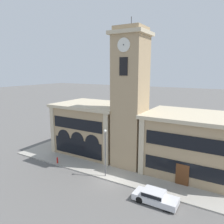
{
  "coord_description": "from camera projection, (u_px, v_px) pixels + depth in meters",
  "views": [
    {
      "loc": [
        12.66,
        -20.75,
        13.23
      ],
      "look_at": [
        -1.66,
        3.45,
        7.81
      ],
      "focal_mm": 35.0,
      "sensor_mm": 36.0,
      "label": 1
    }
  ],
  "objects": [
    {
      "name": "town_hall_left_wing",
      "position": [
        93.0,
        127.0,
        35.8
      ],
      "size": [
        11.47,
        8.91,
        7.95
      ],
      "color": "tan",
      "rests_on": "ground_plane"
    },
    {
      "name": "street_lamp",
      "position": [
        105.0,
        146.0,
        26.67
      ],
      "size": [
        0.36,
        0.36,
        6.02
      ],
      "color": "#4C4C51",
      "rests_on": "sidewalk_kerb"
    },
    {
      "name": "sidewalk_kerb",
      "position": [
        133.0,
        161.0,
        32.13
      ],
      "size": [
        34.55,
        13.66,
        0.15
      ],
      "color": "#A39E93",
      "rests_on": "ground_plane"
    },
    {
      "name": "parked_car_near",
      "position": [
        155.0,
        196.0,
        21.98
      ],
      "size": [
        4.47,
        1.88,
        1.31
      ],
      "rotation": [
        0.0,
        0.0,
        0.0
      ],
      "color": "silver",
      "rests_on": "ground_plane"
    },
    {
      "name": "fire_hydrant",
      "position": [
        57.0,
        160.0,
        31.13
      ],
      "size": [
        0.22,
        0.22,
        0.87
      ],
      "color": "red",
      "rests_on": "sidewalk_kerb"
    },
    {
      "name": "clock_tower",
      "position": [
        130.0,
        100.0,
        29.18
      ],
      "size": [
        4.64,
        4.64,
        19.8
      ],
      "color": "tan",
      "rests_on": "ground_plane"
    },
    {
      "name": "ground_plane",
      "position": [
        109.0,
        181.0,
        26.37
      ],
      "size": [
        300.0,
        300.0,
        0.0
      ],
      "primitive_type": "plane",
      "color": "#605E5B"
    },
    {
      "name": "town_hall_right_wing",
      "position": [
        191.0,
        143.0,
        28.1
      ],
      "size": [
        11.7,
        8.91,
        7.8
      ],
      "color": "tan",
      "rests_on": "ground_plane"
    }
  ]
}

